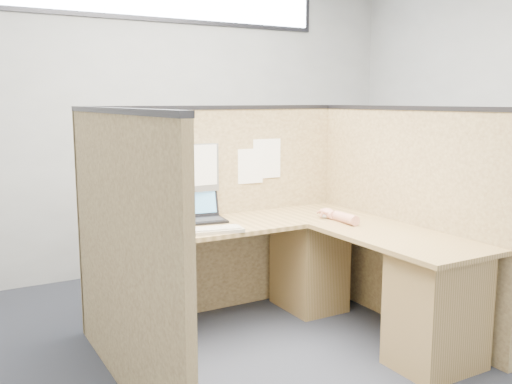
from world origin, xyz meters
TOP-DOWN VIEW (x-y plane):
  - floor at (0.00, 0.00)m, footprint 5.00×5.00m
  - wall_back at (0.00, 2.25)m, footprint 5.00×0.00m
  - cubicle_partitions at (0.00, 0.43)m, footprint 2.06×1.83m
  - l_desk at (0.18, 0.29)m, footprint 1.95×1.75m
  - laptop at (-0.22, 0.86)m, footprint 0.33×0.33m
  - keyboard at (-0.33, 0.48)m, footprint 0.46×0.23m
  - mouse at (0.60, 0.48)m, footprint 0.11×0.07m
  - hand_forearm at (0.61, 0.34)m, footprint 0.11×0.38m
  - blue_poster at (-0.88, 0.97)m, footprint 0.19×0.01m
  - american_flag at (-0.76, 0.96)m, footprint 0.22×0.01m
  - file_holder at (-0.17, 0.94)m, footprint 0.27×0.05m
  - paper_left at (0.25, 0.97)m, footprint 0.21×0.02m
  - paper_right at (0.40, 0.97)m, footprint 0.24×0.01m

SIDE VIEW (x-z plane):
  - floor at x=0.00m, z-range 0.00..0.00m
  - l_desk at x=0.18m, z-range 0.03..0.76m
  - keyboard at x=-0.33m, z-range 0.73..0.76m
  - mouse at x=0.60m, z-range 0.73..0.77m
  - hand_forearm at x=0.61m, z-range 0.73..0.81m
  - cubicle_partitions at x=0.00m, z-range 0.00..1.53m
  - laptop at x=-0.22m, z-range 0.67..0.89m
  - paper_left at x=0.25m, z-range 0.95..1.21m
  - file_holder at x=-0.17m, z-range 0.92..1.26m
  - paper_right at x=0.40m, z-range 0.98..1.28m
  - blue_poster at x=-0.88m, z-range 1.14..1.39m
  - american_flag at x=-0.76m, z-range 1.10..1.47m
  - wall_back at x=0.00m, z-range -1.10..3.90m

